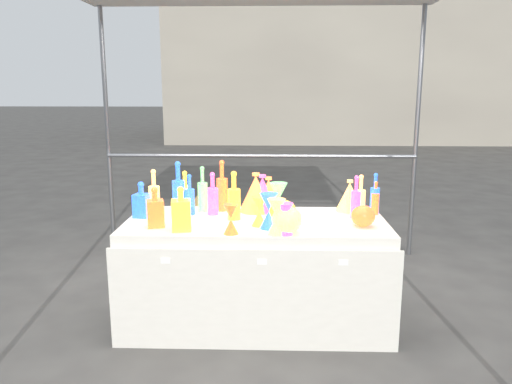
{
  "coord_description": "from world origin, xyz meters",
  "views": [
    {
      "loc": [
        0.1,
        -3.35,
        1.66
      ],
      "look_at": [
        0.0,
        0.0,
        0.95
      ],
      "focal_mm": 35.0,
      "sensor_mm": 36.0,
      "label": 1
    }
  ],
  "objects_px": {
    "cardboard_box_closed": "(217,211)",
    "lampshade_0": "(269,194)",
    "hourglass_0": "(231,219)",
    "display_table": "(256,272)",
    "bottle_0": "(185,191)",
    "decanter_0": "(181,209)",
    "globe_0": "(283,213)"
  },
  "relations": [
    {
      "from": "cardboard_box_closed",
      "to": "globe_0",
      "type": "height_order",
      "value": "globe_0"
    },
    {
      "from": "lampshade_0",
      "to": "cardboard_box_closed",
      "type": "bearing_deg",
      "value": 109.16
    },
    {
      "from": "hourglass_0",
      "to": "display_table",
      "type": "bearing_deg",
      "value": 65.61
    },
    {
      "from": "cardboard_box_closed",
      "to": "lampshade_0",
      "type": "bearing_deg",
      "value": -70.93
    },
    {
      "from": "cardboard_box_closed",
      "to": "bottle_0",
      "type": "xyz_separation_m",
      "value": [
        0.01,
        -2.25,
        0.72
      ]
    },
    {
      "from": "cardboard_box_closed",
      "to": "decanter_0",
      "type": "xyz_separation_m",
      "value": [
        0.07,
        -2.78,
        0.71
      ]
    },
    {
      "from": "cardboard_box_closed",
      "to": "bottle_0",
      "type": "height_order",
      "value": "bottle_0"
    },
    {
      "from": "display_table",
      "to": "globe_0",
      "type": "distance_m",
      "value": 0.49
    },
    {
      "from": "cardboard_box_closed",
      "to": "bottle_0",
      "type": "relative_size",
      "value": 1.65
    },
    {
      "from": "hourglass_0",
      "to": "lampshade_0",
      "type": "distance_m",
      "value": 0.66
    },
    {
      "from": "display_table",
      "to": "hourglass_0",
      "type": "relative_size",
      "value": 9.61
    },
    {
      "from": "cardboard_box_closed",
      "to": "hourglass_0",
      "type": "bearing_deg",
      "value": -78.72
    },
    {
      "from": "display_table",
      "to": "lampshade_0",
      "type": "relative_size",
      "value": 7.21
    },
    {
      "from": "decanter_0",
      "to": "lampshade_0",
      "type": "bearing_deg",
      "value": 34.77
    },
    {
      "from": "decanter_0",
      "to": "globe_0",
      "type": "height_order",
      "value": "decanter_0"
    },
    {
      "from": "decanter_0",
      "to": "hourglass_0",
      "type": "xyz_separation_m",
      "value": [
        0.32,
        -0.07,
        -0.05
      ]
    },
    {
      "from": "display_table",
      "to": "lampshade_0",
      "type": "bearing_deg",
      "value": 73.65
    },
    {
      "from": "lampshade_0",
      "to": "display_table",
      "type": "bearing_deg",
      "value": -102.93
    },
    {
      "from": "display_table",
      "to": "hourglass_0",
      "type": "height_order",
      "value": "hourglass_0"
    },
    {
      "from": "lampshade_0",
      "to": "globe_0",
      "type": "bearing_deg",
      "value": -71.8
    },
    {
      "from": "bottle_0",
      "to": "cardboard_box_closed",
      "type": "bearing_deg",
      "value": 90.26
    },
    {
      "from": "cardboard_box_closed",
      "to": "globe_0",
      "type": "relative_size",
      "value": 2.7
    },
    {
      "from": "bottle_0",
      "to": "decanter_0",
      "type": "height_order",
      "value": "bottle_0"
    },
    {
      "from": "bottle_0",
      "to": "decanter_0",
      "type": "xyz_separation_m",
      "value": [
        0.06,
        -0.53,
        -0.01
      ]
    },
    {
      "from": "bottle_0",
      "to": "lampshade_0",
      "type": "xyz_separation_m",
      "value": [
        0.62,
        0.02,
        -0.02
      ]
    },
    {
      "from": "globe_0",
      "to": "lampshade_0",
      "type": "height_order",
      "value": "lampshade_0"
    },
    {
      "from": "display_table",
      "to": "lampshade_0",
      "type": "height_order",
      "value": "lampshade_0"
    },
    {
      "from": "lampshade_0",
      "to": "bottle_0",
      "type": "bearing_deg",
      "value": -175.06
    },
    {
      "from": "cardboard_box_closed",
      "to": "lampshade_0",
      "type": "distance_m",
      "value": 2.43
    },
    {
      "from": "globe_0",
      "to": "decanter_0",
      "type": "bearing_deg",
      "value": -165.66
    },
    {
      "from": "hourglass_0",
      "to": "cardboard_box_closed",
      "type": "bearing_deg",
      "value": 97.94
    },
    {
      "from": "decanter_0",
      "to": "bottle_0",
      "type": "bearing_deg",
      "value": 87.37
    }
  ]
}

